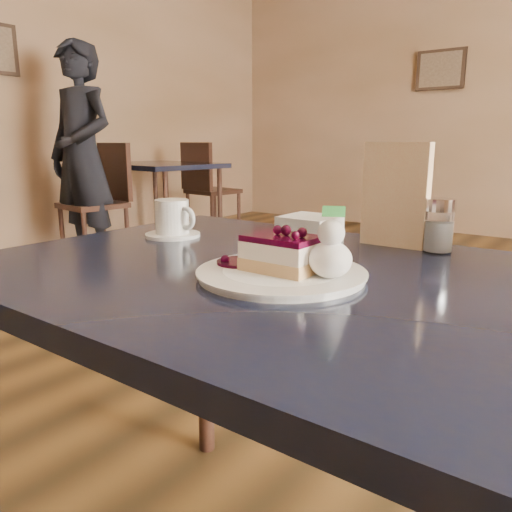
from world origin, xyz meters
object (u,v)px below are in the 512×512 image
Objects in this scene: coffee_set at (173,220)px; patron at (82,156)px; bg_table_far_left at (162,239)px; dessert_plate at (281,274)px; main_table at (296,314)px; cheesecake_slice at (282,253)px.

coffee_set is 0.08× the size of patron.
coffee_set is 0.07× the size of bg_table_far_left.
patron reaches higher than dessert_plate.
patron reaches higher than main_table.
coffee_set is (-0.41, 0.15, 0.03)m from dessert_plate.
main_table is 10.00× the size of cheesecake_slice.
cheesecake_slice reaches higher than bg_table_far_left.
cheesecake_slice reaches higher than dessert_plate.
patron reaches higher than coffee_set.
main_table is at bearing 90.45° from dessert_plate.
dessert_plate is 3.42m from patron.
cheesecake_slice is 3.42m from patron.
cheesecake_slice is (0.00, -0.05, 0.12)m from main_table.
coffee_set is at bearing -35.62° from bg_table_far_left.
cheesecake_slice is 0.87× the size of coffee_set.
patron is (-2.99, 1.66, 0.10)m from dessert_plate.
coffee_set is at bearing -34.16° from patron.
coffee_set is (-0.41, 0.10, 0.12)m from main_table.
coffee_set is (-0.41, 0.15, -0.00)m from cheesecake_slice.
cheesecake_slice is 0.07× the size of patron.
bg_table_far_left is at bearing 140.75° from dessert_plate.
main_table is 0.70× the size of patron.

